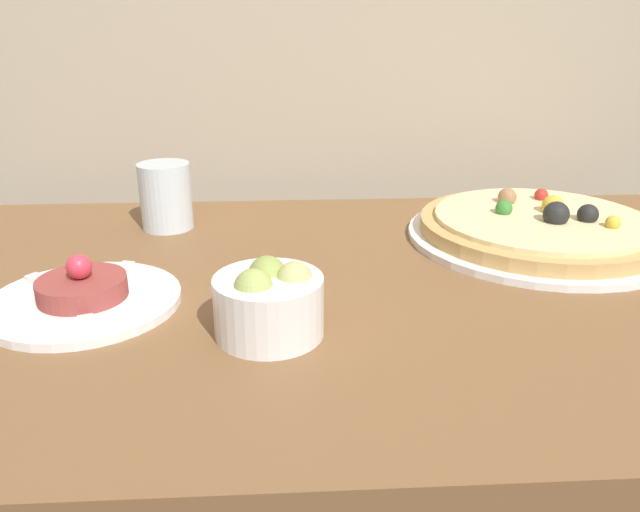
# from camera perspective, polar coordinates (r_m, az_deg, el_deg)

# --- Properties ---
(dining_table) EXTENTS (1.15, 0.72, 0.79)m
(dining_table) POSITION_cam_1_polar(r_m,az_deg,el_deg) (0.83, 1.80, -10.23)
(dining_table) COLOR brown
(dining_table) RESTS_ON ground_plane
(pizza_plate) EXTENTS (0.38, 0.38, 0.07)m
(pizza_plate) POSITION_cam_1_polar(r_m,az_deg,el_deg) (0.96, 19.46, 2.45)
(pizza_plate) COLOR white
(pizza_plate) RESTS_ON dining_table
(tartare_plate) EXTENTS (0.21, 0.21, 0.06)m
(tartare_plate) POSITION_cam_1_polar(r_m,az_deg,el_deg) (0.75, -20.81, -3.43)
(tartare_plate) COLOR white
(tartare_plate) RESTS_ON dining_table
(small_bowl) EXTENTS (0.11, 0.11, 0.08)m
(small_bowl) POSITION_cam_1_polar(r_m,az_deg,el_deg) (0.63, -4.68, -4.15)
(small_bowl) COLOR white
(small_bowl) RESTS_ON dining_table
(drinking_glass) EXTENTS (0.08, 0.08, 0.10)m
(drinking_glass) POSITION_cam_1_polar(r_m,az_deg,el_deg) (0.97, -13.92, 5.34)
(drinking_glass) COLOR silver
(drinking_glass) RESTS_ON dining_table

